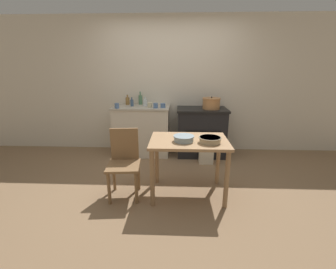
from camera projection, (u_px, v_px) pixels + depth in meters
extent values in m
plane|color=#896B4C|center=(166.00, 186.00, 3.20)|extent=(14.00, 14.00, 0.00)
cube|color=beige|center=(170.00, 86.00, 4.36)|extent=(8.00, 0.07, 2.55)
cube|color=beige|center=(142.00, 131.00, 4.30)|extent=(1.02, 0.58, 0.90)
cube|color=#B6AD9C|center=(141.00, 107.00, 4.17)|extent=(1.05, 0.61, 0.03)
cube|color=black|center=(201.00, 133.00, 4.26)|extent=(0.88, 0.58, 0.86)
cube|color=black|center=(202.00, 109.00, 4.13)|extent=(0.92, 0.62, 0.04)
cube|color=black|center=(203.00, 140.00, 3.99)|extent=(0.61, 0.01, 0.36)
cube|color=#A87F56|center=(189.00, 141.00, 2.80)|extent=(0.97, 0.68, 0.03)
cylinder|color=#97724E|center=(152.00, 179.00, 2.65)|extent=(0.06, 0.06, 0.72)
cylinder|color=#97724E|center=(227.00, 180.00, 2.61)|extent=(0.06, 0.06, 0.72)
cylinder|color=#97724E|center=(157.00, 159.00, 3.21)|extent=(0.06, 0.06, 0.72)
cylinder|color=#97724E|center=(218.00, 160.00, 3.17)|extent=(0.06, 0.06, 0.72)
cube|color=olive|center=(124.00, 166.00, 2.82)|extent=(0.43, 0.43, 0.03)
cube|color=olive|center=(125.00, 144.00, 2.93)|extent=(0.36, 0.06, 0.42)
cylinder|color=olive|center=(109.00, 189.00, 2.72)|extent=(0.04, 0.04, 0.42)
cylinder|color=olive|center=(136.00, 188.00, 2.73)|extent=(0.04, 0.04, 0.42)
cylinder|color=olive|center=(114.00, 176.00, 3.03)|extent=(0.04, 0.04, 0.42)
cylinder|color=olive|center=(138.00, 176.00, 3.05)|extent=(0.04, 0.04, 0.42)
cube|color=beige|center=(206.00, 154.00, 3.92)|extent=(0.24, 0.17, 0.33)
cylinder|color=#B77A47|center=(211.00, 104.00, 4.06)|extent=(0.31, 0.31, 0.18)
cylinder|color=#B77A47|center=(212.00, 98.00, 4.03)|extent=(0.32, 0.32, 0.02)
sphere|color=black|center=(212.00, 97.00, 4.02)|extent=(0.02, 0.02, 0.02)
cylinder|color=#93A8B2|center=(184.00, 139.00, 2.72)|extent=(0.23, 0.23, 0.07)
cylinder|color=#8597A0|center=(184.00, 136.00, 2.71)|extent=(0.25, 0.25, 0.01)
cylinder|color=tan|center=(210.00, 140.00, 2.67)|extent=(0.25, 0.25, 0.07)
cylinder|color=tan|center=(210.00, 138.00, 2.66)|extent=(0.27, 0.27, 0.01)
cylinder|color=olive|center=(128.00, 101.00, 4.34)|extent=(0.07, 0.07, 0.14)
cylinder|color=olive|center=(127.00, 96.00, 4.31)|extent=(0.03, 0.03, 0.05)
cylinder|color=silver|center=(145.00, 103.00, 4.19)|extent=(0.08, 0.08, 0.12)
cylinder|color=silver|center=(145.00, 98.00, 4.17)|extent=(0.03, 0.03, 0.05)
cylinder|color=#517F5B|center=(140.00, 100.00, 4.35)|extent=(0.07, 0.07, 0.18)
cylinder|color=#517F5B|center=(140.00, 93.00, 4.31)|extent=(0.03, 0.03, 0.07)
cylinder|color=#3D5675|center=(132.00, 103.00, 4.18)|extent=(0.06, 0.06, 0.12)
cylinder|color=#3D5675|center=(132.00, 98.00, 4.16)|extent=(0.02, 0.02, 0.05)
cylinder|color=beige|center=(150.00, 105.00, 4.03)|extent=(0.08, 0.08, 0.09)
cylinder|color=#4C6B99|center=(163.00, 106.00, 4.01)|extent=(0.09, 0.09, 0.08)
cylinder|color=#4C6B99|center=(156.00, 106.00, 3.98)|extent=(0.08, 0.08, 0.09)
cylinder|color=#4C6B99|center=(117.00, 106.00, 3.96)|extent=(0.08, 0.08, 0.09)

